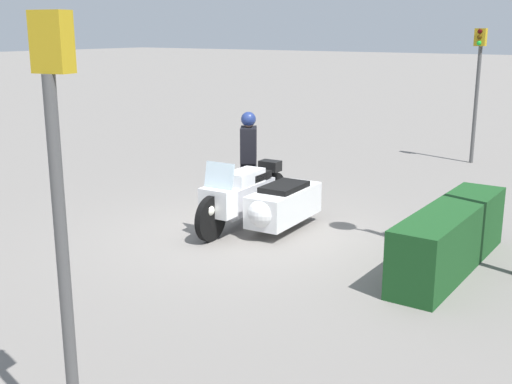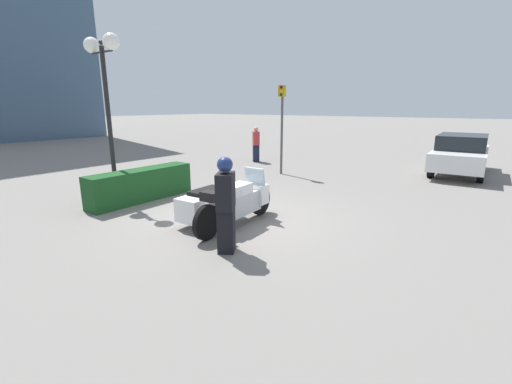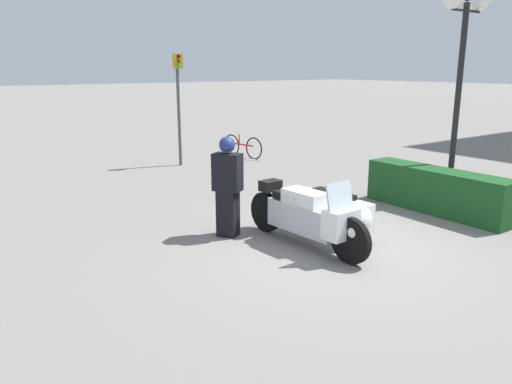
{
  "view_description": "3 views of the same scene",
  "coord_description": "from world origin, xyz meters",
  "px_view_note": "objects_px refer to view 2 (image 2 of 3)",
  "views": [
    {
      "loc": [
        7.86,
        5.6,
        3.13
      ],
      "look_at": [
        -0.22,
        0.07,
        0.64
      ],
      "focal_mm": 45.0,
      "sensor_mm": 36.0,
      "label": 1
    },
    {
      "loc": [
        -5.78,
        -4.8,
        2.52
      ],
      "look_at": [
        -0.15,
        -0.62,
        0.76
      ],
      "focal_mm": 24.0,
      "sensor_mm": 36.0,
      "label": 2
    },
    {
      "loc": [
        5.32,
        -5.36,
        2.81
      ],
      "look_at": [
        -1.06,
        -0.75,
        0.83
      ],
      "focal_mm": 35.0,
      "sensor_mm": 36.0,
      "label": 3
    }
  ],
  "objects_px": {
    "twin_lamp_post": "(104,68)",
    "parked_car_background": "(461,153)",
    "officer_rider": "(226,203)",
    "pedestrian_bystander": "(256,144)",
    "police_motorcycle": "(224,202)",
    "hedge_bush_curbside": "(142,185)",
    "traffic_light_near": "(282,117)"
  },
  "relations": [
    {
      "from": "officer_rider",
      "to": "twin_lamp_post",
      "type": "height_order",
      "value": "twin_lamp_post"
    },
    {
      "from": "hedge_bush_curbside",
      "to": "officer_rider",
      "type": "bearing_deg",
      "value": -106.11
    },
    {
      "from": "twin_lamp_post",
      "to": "traffic_light_near",
      "type": "height_order",
      "value": "twin_lamp_post"
    },
    {
      "from": "twin_lamp_post",
      "to": "parked_car_background",
      "type": "distance_m",
      "value": 12.56
    },
    {
      "from": "officer_rider",
      "to": "parked_car_background",
      "type": "relative_size",
      "value": 0.36
    },
    {
      "from": "police_motorcycle",
      "to": "pedestrian_bystander",
      "type": "relative_size",
      "value": 1.63
    },
    {
      "from": "parked_car_background",
      "to": "pedestrian_bystander",
      "type": "height_order",
      "value": "pedestrian_bystander"
    },
    {
      "from": "police_motorcycle",
      "to": "hedge_bush_curbside",
      "type": "distance_m",
      "value": 3.06
    },
    {
      "from": "officer_rider",
      "to": "parked_car_background",
      "type": "height_order",
      "value": "officer_rider"
    },
    {
      "from": "hedge_bush_curbside",
      "to": "twin_lamp_post",
      "type": "xyz_separation_m",
      "value": [
        -0.27,
        0.83,
        3.05
      ]
    },
    {
      "from": "officer_rider",
      "to": "pedestrian_bystander",
      "type": "height_order",
      "value": "officer_rider"
    },
    {
      "from": "hedge_bush_curbside",
      "to": "parked_car_background",
      "type": "xyz_separation_m",
      "value": [
        9.6,
        -6.47,
        0.36
      ]
    },
    {
      "from": "twin_lamp_post",
      "to": "pedestrian_bystander",
      "type": "height_order",
      "value": "twin_lamp_post"
    },
    {
      "from": "officer_rider",
      "to": "hedge_bush_curbside",
      "type": "distance_m",
      "value": 4.33
    },
    {
      "from": "officer_rider",
      "to": "hedge_bush_curbside",
      "type": "xyz_separation_m",
      "value": [
        1.2,
        4.14,
        -0.47
      ]
    },
    {
      "from": "traffic_light_near",
      "to": "pedestrian_bystander",
      "type": "bearing_deg",
      "value": -136.48
    },
    {
      "from": "officer_rider",
      "to": "traffic_light_near",
      "type": "height_order",
      "value": "traffic_light_near"
    },
    {
      "from": "police_motorcycle",
      "to": "hedge_bush_curbside",
      "type": "height_order",
      "value": "police_motorcycle"
    },
    {
      "from": "police_motorcycle",
      "to": "hedge_bush_curbside",
      "type": "xyz_separation_m",
      "value": [
        0.04,
        3.06,
        -0.05
      ]
    },
    {
      "from": "police_motorcycle",
      "to": "twin_lamp_post",
      "type": "distance_m",
      "value": 4.92
    },
    {
      "from": "police_motorcycle",
      "to": "traffic_light_near",
      "type": "relative_size",
      "value": 0.81
    },
    {
      "from": "traffic_light_near",
      "to": "pedestrian_bystander",
      "type": "xyz_separation_m",
      "value": [
        1.83,
        2.54,
        -1.35
      ]
    },
    {
      "from": "hedge_bush_curbside",
      "to": "twin_lamp_post",
      "type": "distance_m",
      "value": 3.17
    },
    {
      "from": "pedestrian_bystander",
      "to": "hedge_bush_curbside",
      "type": "bearing_deg",
      "value": -122.48
    },
    {
      "from": "officer_rider",
      "to": "pedestrian_bystander",
      "type": "relative_size",
      "value": 1.06
    },
    {
      "from": "police_motorcycle",
      "to": "traffic_light_near",
      "type": "distance_m",
      "value": 6.1
    },
    {
      "from": "twin_lamp_post",
      "to": "parked_car_background",
      "type": "bearing_deg",
      "value": -36.52
    },
    {
      "from": "officer_rider",
      "to": "twin_lamp_post",
      "type": "relative_size",
      "value": 0.4
    },
    {
      "from": "officer_rider",
      "to": "hedge_bush_curbside",
      "type": "bearing_deg",
      "value": -48.34
    },
    {
      "from": "parked_car_background",
      "to": "officer_rider",
      "type": "bearing_deg",
      "value": 165.36
    },
    {
      "from": "pedestrian_bystander",
      "to": "parked_car_background",
      "type": "bearing_deg",
      "value": -28.12
    },
    {
      "from": "twin_lamp_post",
      "to": "pedestrian_bystander",
      "type": "relative_size",
      "value": 2.67
    }
  ]
}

